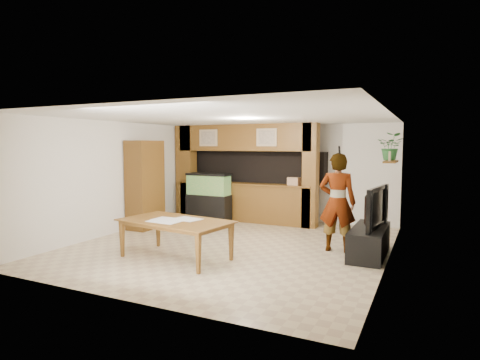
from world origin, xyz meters
The scene contains 22 objects.
floor centered at (0.00, 0.00, 0.00)m, with size 6.50×6.50×0.00m, color tan.
ceiling centered at (0.00, 0.00, 2.60)m, with size 6.50×6.50×0.00m, color white.
wall_back centered at (0.00, 3.25, 1.30)m, with size 6.00×6.00×0.00m, color silver.
wall_left centered at (-3.00, 0.00, 1.30)m, with size 6.50×6.50×0.00m, color silver.
wall_right centered at (3.00, 0.00, 1.30)m, with size 6.50×6.50×0.00m, color silver.
partition centered at (-0.95, 2.64, 1.31)m, with size 4.20×0.99×2.60m.
wall_clock centered at (-2.97, 1.00, 1.90)m, with size 0.05×0.25×0.25m.
wall_shelf centered at (2.85, 1.95, 1.70)m, with size 0.25×0.90×0.04m, color brown.
pantry_cabinet centered at (-2.70, 0.60, 1.08)m, with size 0.54×0.89×2.16m, color brown.
trash_can centered at (-2.79, 0.80, 0.25)m, with size 0.28×0.28×0.50m, color #B2B2B7.
aquarium centered at (-1.68, 1.95, 0.64)m, with size 1.18×0.44×1.31m.
tv_stand centered at (2.65, 0.40, 0.27)m, with size 0.59×1.60×0.53m, color black.
television centered at (2.65, 0.40, 0.92)m, with size 1.33×0.17×0.77m, color black.
photo_frame centered at (2.85, 1.63, 1.82)m, with size 0.03×0.15×0.21m, color tan.
potted_plant centered at (2.82, 2.26, 2.02)m, with size 0.55×0.47×0.61m, color #2A6930.
person centered at (2.04, 0.46, 0.96)m, with size 0.70×0.46×1.91m, color tan.
microphone centered at (2.09, 0.30, 1.96)m, with size 0.04×0.04×0.17m, color black.
dining_table centered at (-0.50, -1.35, 0.35)m, with size 2.01×1.12×0.71m, color brown.
newspaper_a centered at (-0.67, -1.32, 0.71)m, with size 0.50×0.36×0.01m, color silver.
newspaper_b centered at (-0.59, -1.47, 0.71)m, with size 0.58×0.42×0.01m, color silver.
newspaper_c centered at (-0.35, -1.15, 0.71)m, with size 0.50×0.36×0.01m, color silver.
counter_box centered at (0.52, 2.45, 1.14)m, with size 0.30×0.20×0.20m, color #A77C5A.
Camera 1 is at (3.63, -7.24, 2.06)m, focal length 30.00 mm.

